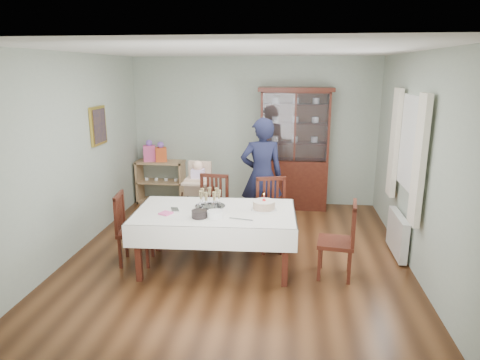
% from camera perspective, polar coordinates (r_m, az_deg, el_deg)
% --- Properties ---
extents(floor, '(5.00, 5.00, 0.00)m').
position_cam_1_polar(floor, '(5.95, -0.30, -10.08)').
color(floor, '#593319').
rests_on(floor, ground).
extents(room_shell, '(5.00, 5.00, 5.00)m').
position_cam_1_polar(room_shell, '(5.98, 0.30, 7.12)').
color(room_shell, '#9EAA99').
rests_on(room_shell, floor).
extents(dining_table, '(2.05, 1.23, 0.76)m').
position_cam_1_polar(dining_table, '(5.51, -3.28, -7.82)').
color(dining_table, '#451E11').
rests_on(dining_table, floor).
extents(china_cabinet, '(1.30, 0.48, 2.18)m').
position_cam_1_polar(china_cabinet, '(7.74, 7.25, 4.38)').
color(china_cabinet, '#451E11').
rests_on(china_cabinet, floor).
extents(sideboard, '(0.90, 0.38, 0.80)m').
position_cam_1_polar(sideboard, '(8.28, -10.49, -0.21)').
color(sideboard, tan).
rests_on(sideboard, floor).
extents(picture_frame, '(0.04, 0.48, 0.58)m').
position_cam_1_polar(picture_frame, '(6.85, -18.38, 6.88)').
color(picture_frame, gold).
rests_on(picture_frame, room_shell).
extents(window, '(0.04, 1.02, 1.22)m').
position_cam_1_polar(window, '(5.95, 21.87, 4.53)').
color(window, white).
rests_on(window, room_shell).
extents(curtain_left, '(0.07, 0.30, 1.55)m').
position_cam_1_polar(curtain_left, '(5.37, 22.82, 2.34)').
color(curtain_left, silver).
rests_on(curtain_left, room_shell).
extents(curtain_right, '(0.07, 0.30, 1.55)m').
position_cam_1_polar(curtain_right, '(6.54, 19.91, 4.65)').
color(curtain_right, silver).
rests_on(curtain_right, room_shell).
extents(radiator, '(0.10, 0.80, 0.55)m').
position_cam_1_polar(radiator, '(6.26, 20.25, -6.77)').
color(radiator, white).
rests_on(radiator, floor).
extents(chair_far_left, '(0.49, 0.49, 0.99)m').
position_cam_1_polar(chair_far_left, '(6.28, -3.84, -5.82)').
color(chair_far_left, '#451E11').
rests_on(chair_far_left, floor).
extents(chair_far_right, '(0.55, 0.55, 1.00)m').
position_cam_1_polar(chair_far_right, '(6.10, 4.42, -6.44)').
color(chair_far_right, '#451E11').
rests_on(chair_far_right, floor).
extents(chair_end_left, '(0.47, 0.47, 0.94)m').
position_cam_1_polar(chair_end_left, '(5.82, -13.83, -8.07)').
color(chair_end_left, '#451E11').
rests_on(chair_end_left, floor).
extents(chair_end_right, '(0.48, 0.48, 0.95)m').
position_cam_1_polar(chair_end_right, '(5.43, 12.76, -9.67)').
color(chair_end_right, '#451E11').
rests_on(chair_end_right, floor).
extents(woman, '(0.73, 0.57, 1.79)m').
position_cam_1_polar(woman, '(6.57, 2.90, 0.58)').
color(woman, black).
rests_on(woman, floor).
extents(high_chair, '(0.52, 0.52, 1.11)m').
position_cam_1_polar(high_chair, '(6.81, -5.54, -2.98)').
color(high_chair, black).
rests_on(high_chair, floor).
extents(champagne_tray, '(0.39, 0.39, 0.24)m').
position_cam_1_polar(champagne_tray, '(5.49, -4.02, -2.95)').
color(champagne_tray, silver).
rests_on(champagne_tray, dining_table).
extents(birthday_cake, '(0.32, 0.32, 0.22)m').
position_cam_1_polar(birthday_cake, '(5.39, 3.21, -3.42)').
color(birthday_cake, white).
rests_on(birthday_cake, dining_table).
extents(plate_stack_dark, '(0.24, 0.24, 0.09)m').
position_cam_1_polar(plate_stack_dark, '(5.14, -5.44, -4.53)').
color(plate_stack_dark, black).
rests_on(plate_stack_dark, dining_table).
extents(plate_stack_white, '(0.25, 0.25, 0.08)m').
position_cam_1_polar(plate_stack_white, '(5.13, -3.34, -4.58)').
color(plate_stack_white, white).
rests_on(plate_stack_white, dining_table).
extents(napkin_stack, '(0.18, 0.18, 0.02)m').
position_cam_1_polar(napkin_stack, '(5.33, -9.87, -4.39)').
color(napkin_stack, '#E65595').
rests_on(napkin_stack, dining_table).
extents(cutlery, '(0.17, 0.19, 0.01)m').
position_cam_1_polar(cutlery, '(5.48, -9.04, -3.87)').
color(cutlery, silver).
rests_on(cutlery, dining_table).
extents(cake_knife, '(0.29, 0.09, 0.01)m').
position_cam_1_polar(cake_knife, '(5.06, 0.15, -5.25)').
color(cake_knife, silver).
rests_on(cake_knife, dining_table).
extents(gift_bag_pink, '(0.25, 0.19, 0.41)m').
position_cam_1_polar(gift_bag_pink, '(8.19, -11.98, 3.71)').
color(gift_bag_pink, '#E65595').
rests_on(gift_bag_pink, sideboard).
extents(gift_bag_orange, '(0.24, 0.21, 0.37)m').
position_cam_1_polar(gift_bag_orange, '(8.13, -10.50, 3.61)').
color(gift_bag_orange, '#DD5422').
rests_on(gift_bag_orange, sideboard).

